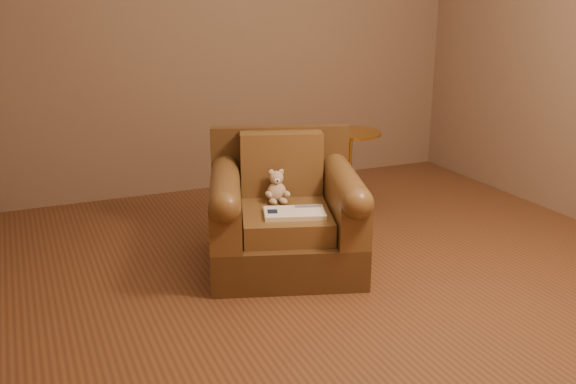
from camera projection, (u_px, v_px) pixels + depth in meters
name	position (u px, v px, depth m)	size (l,w,h in m)	color
floor	(347.00, 270.00, 3.89)	(4.00, 4.00, 0.00)	brown
armchair	(285.00, 216.00, 3.90)	(1.10, 1.08, 0.80)	#4B3219
teddy_bear	(277.00, 189.00, 3.92)	(0.15, 0.17, 0.20)	tan
guidebook	(294.00, 213.00, 3.69)	(0.40, 0.31, 0.03)	beige
side_table	(349.00, 170.00, 4.79)	(0.45, 0.45, 0.64)	gold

